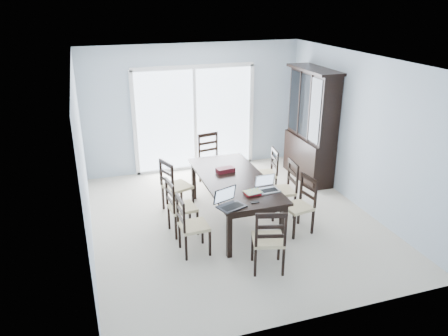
{
  "coord_description": "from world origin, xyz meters",
  "views": [
    {
      "loc": [
        -2.13,
        -6.02,
        3.49
      ],
      "look_at": [
        -0.17,
        0.0,
        0.95
      ],
      "focal_mm": 35.0,
      "sensor_mm": 36.0,
      "label": 1
    }
  ],
  "objects": [
    {
      "name": "railing",
      "position": [
        0.0,
        4.5,
        0.55
      ],
      "size": [
        4.5,
        0.06,
        1.1
      ],
      "primitive_type": "cube",
      "color": "#99999E",
      "rests_on": "balcony"
    },
    {
      "name": "chair_right_near",
      "position": [
        0.9,
        -0.63,
        0.55
      ],
      "size": [
        0.46,
        0.45,
        1.04
      ],
      "rotation": [
        0.0,
        0.0,
        1.74
      ],
      "color": "black",
      "rests_on": "floor"
    },
    {
      "name": "laptop_dark",
      "position": [
        -0.37,
        -0.94,
        0.81
      ],
      "size": [
        0.44,
        0.37,
        0.25
      ],
      "rotation": [
        0.0,
        0.0,
        0.35
      ],
      "color": "black",
      "rests_on": "dining_table"
    },
    {
      "name": "chair_right_mid",
      "position": [
        0.89,
        -0.07,
        0.58
      ],
      "size": [
        0.46,
        0.44,
        1.09
      ],
      "rotation": [
        0.0,
        0.0,
        1.48
      ],
      "color": "black",
      "rests_on": "floor"
    },
    {
      "name": "hot_tub",
      "position": [
        -0.56,
        3.63,
        0.43
      ],
      "size": [
        1.89,
        1.75,
        0.85
      ],
      "rotation": [
        0.0,
        0.0,
        0.2
      ],
      "color": "maroon",
      "rests_on": "balcony"
    },
    {
      "name": "wall_left",
      "position": [
        -2.25,
        0.0,
        1.3
      ],
      "size": [
        0.02,
        5.0,
        2.6
      ],
      "primitive_type": "cube",
      "color": "#A8B9C9",
      "rests_on": "floor"
    },
    {
      "name": "chair_left_mid",
      "position": [
        -0.97,
        -0.12,
        0.55
      ],
      "size": [
        0.44,
        0.43,
        1.03
      ],
      "rotation": [
        0.0,
        0.0,
        -1.46
      ],
      "color": "black",
      "rests_on": "floor"
    },
    {
      "name": "floor",
      "position": [
        0.0,
        0.0,
        0.0
      ],
      "size": [
        5.0,
        5.0,
        0.0
      ],
      "primitive_type": "plane",
      "color": "#BFB4A4",
      "rests_on": "ground"
    },
    {
      "name": "game_box",
      "position": [
        -0.05,
        0.3,
        0.79
      ],
      "size": [
        0.31,
        0.19,
        0.07
      ],
      "primitive_type": "cube",
      "rotation": [
        0.0,
        0.0,
        0.14
      ],
      "color": "#460E14",
      "rests_on": "dining_table"
    },
    {
      "name": "chair_left_near",
      "position": [
        -0.94,
        -0.72,
        0.54
      ],
      "size": [
        0.41,
        0.4,
        1.03
      ],
      "rotation": [
        0.0,
        0.0,
        -1.53
      ],
      "color": "black",
      "rests_on": "floor"
    },
    {
      "name": "chair_end_near",
      "position": [
        -0.04,
        -1.5,
        0.58
      ],
      "size": [
        0.51,
        0.51,
        1.09
      ],
      "rotation": [
        0.0,
        0.0,
        -0.27
      ],
      "color": "black",
      "rests_on": "floor"
    },
    {
      "name": "balcony",
      "position": [
        0.0,
        3.5,
        -0.05
      ],
      "size": [
        4.5,
        2.0,
        0.1
      ],
      "primitive_type": "cube",
      "color": "gray",
      "rests_on": "ground"
    },
    {
      "name": "sliding_door",
      "position": [
        0.0,
        2.48,
        1.09
      ],
      "size": [
        2.52,
        0.05,
        2.18
      ],
      "color": "silver",
      "rests_on": "floor"
    },
    {
      "name": "dining_table",
      "position": [
        0.0,
        0.0,
        0.67
      ],
      "size": [
        1.0,
        2.2,
        0.75
      ],
      "color": "black",
      "rests_on": "floor"
    },
    {
      "name": "wall_right",
      "position": [
        2.25,
        0.0,
        1.3
      ],
      "size": [
        0.02,
        5.0,
        2.6
      ],
      "primitive_type": "cube",
      "color": "#A8B9C9",
      "rests_on": "floor"
    },
    {
      "name": "chair_end_far",
      "position": [
        0.09,
        1.64,
        0.6
      ],
      "size": [
        0.5,
        0.51,
        1.14
      ],
      "rotation": [
        0.0,
        0.0,
        3.33
      ],
      "color": "black",
      "rests_on": "floor"
    },
    {
      "name": "chair_left_far",
      "position": [
        -0.88,
        0.61,
        0.58
      ],
      "size": [
        0.54,
        0.53,
        1.09
      ],
      "rotation": [
        0.0,
        0.0,
        -1.22
      ],
      "color": "black",
      "rests_on": "floor"
    },
    {
      "name": "china_hutch",
      "position": [
        2.02,
        1.25,
        1.07
      ],
      "size": [
        0.5,
        1.38,
        2.2
      ],
      "color": "black",
      "rests_on": "floor"
    },
    {
      "name": "back_wall",
      "position": [
        0.0,
        2.5,
        1.3
      ],
      "size": [
        4.5,
        0.02,
        2.6
      ],
      "primitive_type": "cube",
      "color": "#A8B9C9",
      "rests_on": "floor"
    },
    {
      "name": "chair_right_far",
      "position": [
        0.94,
        0.75,
        0.54
      ],
      "size": [
        0.44,
        0.43,
        1.01
      ],
      "rotation": [
        0.0,
        0.0,
        1.44
      ],
      "color": "black",
      "rests_on": "floor"
    },
    {
      "name": "book_stack",
      "position": [
        0.07,
        -0.63,
        0.77
      ],
      "size": [
        0.27,
        0.23,
        0.04
      ],
      "rotation": [
        0.0,
        0.0,
        0.01
      ],
      "color": "maroon",
      "rests_on": "dining_table"
    },
    {
      "name": "ceiling",
      "position": [
        0.0,
        0.0,
        2.6
      ],
      "size": [
        5.0,
        5.0,
        0.0
      ],
      "primitive_type": "plane",
      "rotation": [
        3.14,
        0.0,
        0.0
      ],
      "color": "white",
      "rests_on": "back_wall"
    },
    {
      "name": "cell_phone",
      "position": [
        -0.01,
        -0.91,
        0.76
      ],
      "size": [
        0.12,
        0.05,
        0.01
      ],
      "primitive_type": "cube",
      "rotation": [
        0.0,
        0.0,
        -0.01
      ],
      "color": "black",
      "rests_on": "dining_table"
    },
    {
      "name": "laptop_silver",
      "position": [
        0.33,
        -0.6,
        0.8
      ],
      "size": [
        0.33,
        0.24,
        0.22
      ],
      "rotation": [
        0.0,
        0.0,
        0.04
      ],
      "color": "#B9B9BB",
      "rests_on": "dining_table"
    }
  ]
}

